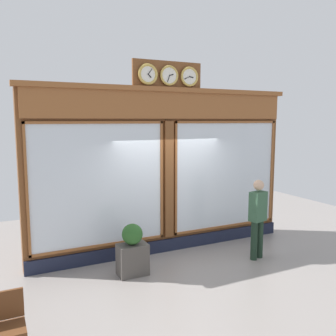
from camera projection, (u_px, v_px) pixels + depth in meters
ground_plane at (247, 308)px, 5.64m from camera, size 14.00×14.00×0.00m
shop_facade at (166, 170)px, 8.00m from camera, size 6.18×0.42×4.15m
pedestrian at (258, 216)px, 7.56m from camera, size 0.40×0.30×1.69m
planter_box at (133, 260)px, 6.83m from camera, size 0.56×0.36×0.60m
planter_shrub at (132, 234)px, 6.76m from camera, size 0.39×0.39×0.39m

